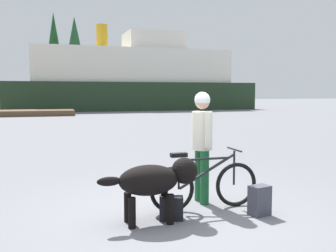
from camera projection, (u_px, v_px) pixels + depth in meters
ground_plane at (185, 216)px, 5.44m from camera, size 160.00×160.00×0.00m
bicycle at (204, 185)px, 5.70m from camera, size 1.70×0.44×0.89m
person_cyclist at (202, 136)px, 6.02m from camera, size 0.32×0.53×1.74m
dog at (155, 180)px, 5.12m from camera, size 1.36×0.48×0.85m
backpack at (260, 200)px, 5.45m from camera, size 0.32×0.26×0.42m
handbag_pannier at (171, 208)px, 5.26m from camera, size 0.36×0.26×0.32m
ferry_boat at (132, 81)px, 38.72m from camera, size 23.61×7.78×8.24m
pine_tree_center at (75, 48)px, 55.04m from camera, size 3.58×3.58×12.38m
pine_tree_far_right at (176, 66)px, 57.28m from camera, size 3.10×3.10×8.90m
pine_tree_mid_back at (54, 47)px, 56.60m from camera, size 3.05×3.05×13.31m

